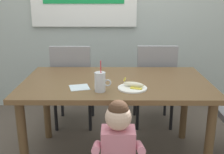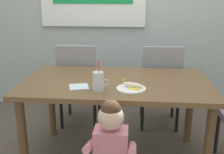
# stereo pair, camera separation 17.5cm
# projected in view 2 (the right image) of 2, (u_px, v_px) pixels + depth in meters

# --- Properties ---
(dining_table) EXTENTS (1.59, 0.91, 0.76)m
(dining_table) POSITION_uv_depth(u_px,v_px,m) (117.00, 91.00, 2.36)
(dining_table) COLOR brown
(dining_table) RESTS_ON ground
(dining_chair_left) EXTENTS (0.44, 0.44, 0.96)m
(dining_chair_left) POSITION_uv_depth(u_px,v_px,m) (79.00, 81.00, 3.04)
(dining_chair_left) COLOR gray
(dining_chair_left) RESTS_ON ground
(dining_chair_right) EXTENTS (0.44, 0.45, 0.96)m
(dining_chair_right) POSITION_uv_depth(u_px,v_px,m) (160.00, 82.00, 2.99)
(dining_chair_right) COLOR gray
(dining_chair_right) RESTS_ON ground
(toddler_standing) EXTENTS (0.33, 0.24, 0.84)m
(toddler_standing) POSITION_uv_depth(u_px,v_px,m) (111.00, 145.00, 1.77)
(toddler_standing) COLOR #3F4760
(toddler_standing) RESTS_ON ground
(milk_cup) EXTENTS (0.13, 0.08, 0.25)m
(milk_cup) POSITION_uv_depth(u_px,v_px,m) (98.00, 83.00, 2.06)
(milk_cup) COLOR silver
(milk_cup) RESTS_ON dining_table
(snack_plate) EXTENTS (0.23, 0.23, 0.01)m
(snack_plate) POSITION_uv_depth(u_px,v_px,m) (131.00, 89.00, 2.11)
(snack_plate) COLOR white
(snack_plate) RESTS_ON dining_table
(peeled_banana) EXTENTS (0.17, 0.13, 0.07)m
(peeled_banana) POSITION_uv_depth(u_px,v_px,m) (133.00, 85.00, 2.12)
(peeled_banana) COLOR #F4EAC6
(peeled_banana) RESTS_ON snack_plate
(paper_napkin) EXTENTS (0.18, 0.18, 0.00)m
(paper_napkin) POSITION_uv_depth(u_px,v_px,m) (79.00, 87.00, 2.18)
(paper_napkin) COLOR silver
(paper_napkin) RESTS_ON dining_table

